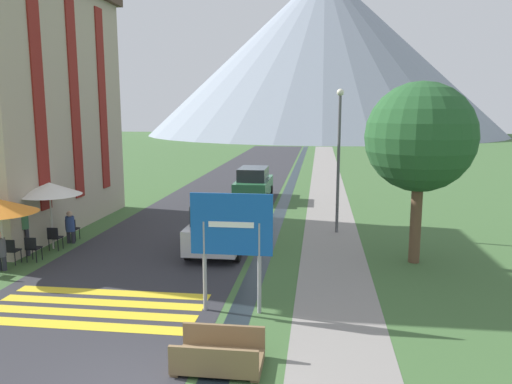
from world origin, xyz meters
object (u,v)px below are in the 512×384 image
(cafe_chair_near_right, at_px, (32,247))
(cafe_umbrella_middle_white, at_px, (49,189))
(road_sign, at_px, (231,234))
(parked_car_far, at_px, (254,184))
(parked_car_near, at_px, (219,226))
(person_seated_near, at_px, (70,225))
(streetlamp, at_px, (339,150))
(tree_by_path, at_px, (420,138))
(hotel_building, at_px, (16,88))
(cafe_umbrella_front_orange, at_px, (0,206))
(footbridge, at_px, (219,356))
(cafe_chair_near_left, at_px, (11,249))
(cafe_chair_far_left, at_px, (72,228))
(person_standing_terrace, at_px, (24,226))
(person_seated_far, at_px, (0,249))
(cafe_chair_middle, at_px, (54,236))

(cafe_chair_near_right, bearing_deg, cafe_umbrella_middle_white, 97.71)
(road_sign, distance_m, parked_car_far, 15.61)
(parked_car_near, distance_m, person_seated_near, 5.77)
(streetlamp, height_order, tree_by_path, tree_by_path)
(hotel_building, relative_size, cafe_umbrella_middle_white, 4.46)
(cafe_umbrella_front_orange, xyz_separation_m, streetlamp, (10.44, 6.32, 1.32))
(hotel_building, bearing_deg, footbridge, -44.94)
(cafe_chair_near_right, bearing_deg, footbridge, -37.02)
(cafe_chair_near_left, bearing_deg, cafe_chair_far_left, 92.23)
(person_standing_terrace, bearing_deg, parked_car_far, 61.32)
(parked_car_near, relative_size, parked_car_far, 0.93)
(footbridge, bearing_deg, road_sign, 94.60)
(person_seated_near, xyz_separation_m, streetlamp, (9.98, 2.99, 2.70))
(footbridge, height_order, parked_car_far, parked_car_far)
(cafe_umbrella_front_orange, relative_size, tree_by_path, 0.39)
(footbridge, xyz_separation_m, parked_car_far, (-1.74, 18.20, 0.68))
(parked_car_near, distance_m, cafe_chair_far_left, 5.93)
(parked_car_far, xyz_separation_m, person_standing_terrace, (-6.38, -11.65, 0.15))
(cafe_umbrella_middle_white, bearing_deg, person_seated_far, -96.59)
(road_sign, xyz_separation_m, parked_car_far, (-1.52, 15.50, -1.08))
(cafe_chair_near_left, distance_m, cafe_chair_near_right, 0.63)
(cafe_umbrella_middle_white, bearing_deg, cafe_chair_near_right, -83.67)
(cafe_chair_middle, relative_size, cafe_chair_near_right, 1.00)
(parked_car_far, bearing_deg, road_sign, -84.39)
(hotel_building, distance_m, cafe_chair_near_left, 7.77)
(cafe_chair_middle, relative_size, cafe_umbrella_front_orange, 0.37)
(cafe_chair_middle, height_order, cafe_umbrella_front_orange, cafe_umbrella_front_orange)
(person_seated_near, bearing_deg, streetlamp, 16.66)
(cafe_chair_near_left, relative_size, cafe_chair_near_right, 1.00)
(parked_car_far, relative_size, cafe_umbrella_front_orange, 1.88)
(cafe_umbrella_front_orange, xyz_separation_m, tree_by_path, (12.84, 2.55, 2.04))
(parked_car_far, height_order, tree_by_path, tree_by_path)
(cafe_chair_near_left, bearing_deg, person_seated_near, 88.70)
(cafe_chair_middle, relative_size, cafe_chair_near_left, 1.00)
(cafe_umbrella_middle_white, bearing_deg, streetlamp, 20.23)
(cafe_umbrella_front_orange, bearing_deg, footbridge, -32.30)
(cafe_umbrella_middle_white, xyz_separation_m, person_standing_terrace, (-0.48, -0.94, -1.14))
(parked_car_near, distance_m, cafe_chair_near_left, 6.84)
(road_sign, distance_m, cafe_umbrella_middle_white, 8.82)
(hotel_building, relative_size, footbridge, 6.36)
(hotel_building, bearing_deg, parked_car_near, -16.06)
(parked_car_far, bearing_deg, streetlamp, -57.84)
(footbridge, xyz_separation_m, person_seated_near, (-7.36, 8.28, 0.46))
(cafe_umbrella_front_orange, bearing_deg, person_seated_near, 82.18)
(hotel_building, relative_size, parked_car_near, 2.71)
(hotel_building, bearing_deg, cafe_chair_near_left, -62.45)
(road_sign, distance_m, cafe_chair_near_right, 8.05)
(streetlamp, bearing_deg, parked_car_near, -142.14)
(cafe_chair_far_left, bearing_deg, person_seated_far, -105.95)
(cafe_chair_far_left, xyz_separation_m, cafe_umbrella_middle_white, (-0.15, -1.13, 1.69))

